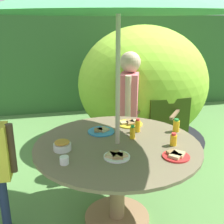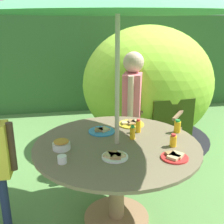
{
  "view_description": "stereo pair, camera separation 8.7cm",
  "coord_description": "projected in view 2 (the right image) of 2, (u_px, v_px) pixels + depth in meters",
  "views": [
    {
      "loc": [
        -0.51,
        -2.05,
        1.72
      ],
      "look_at": [
        -0.02,
        0.13,
        0.98
      ],
      "focal_mm": 44.49,
      "sensor_mm": 36.0,
      "label": 1
    },
    {
      "loc": [
        -0.42,
        -2.06,
        1.72
      ],
      "look_at": [
        -0.02,
        0.13,
        0.98
      ],
      "focal_mm": 44.49,
      "sensor_mm": 36.0,
      "label": 2
    }
  ],
  "objects": [
    {
      "name": "juice_bottle_center_back",
      "position": [
        132.0,
        133.0,
        2.38
      ],
      "size": [
        0.05,
        0.05,
        0.12
      ],
      "color": "yellow",
      "rests_on": "garden_table"
    },
    {
      "name": "plate_near_right",
      "position": [
        174.0,
        157.0,
        2.05
      ],
      "size": [
        0.2,
        0.2,
        0.03
      ],
      "color": "red",
      "rests_on": "garden_table"
    },
    {
      "name": "child_in_pink_shirt",
      "position": [
        133.0,
        95.0,
        3.24
      ],
      "size": [
        0.32,
        0.44,
        1.39
      ],
      "rotation": [
        0.0,
        0.0,
        -1.95
      ],
      "color": "#3F3F47",
      "rests_on": "ground_plane"
    },
    {
      "name": "plate_front_edge",
      "position": [
        131.0,
        123.0,
        2.71
      ],
      "size": [
        0.25,
        0.25,
        0.03
      ],
      "color": "yellow",
      "rests_on": "garden_table"
    },
    {
      "name": "snack_bowl",
      "position": [
        61.0,
        144.0,
        2.19
      ],
      "size": [
        0.14,
        0.14,
        0.08
      ],
      "color": "white",
      "rests_on": "garden_table"
    },
    {
      "name": "juice_bottle_center_front",
      "position": [
        138.0,
        126.0,
        2.52
      ],
      "size": [
        0.05,
        0.05,
        0.12
      ],
      "color": "yellow",
      "rests_on": "garden_table"
    },
    {
      "name": "garden_table",
      "position": [
        117.0,
        163.0,
        2.36
      ],
      "size": [
        1.38,
        1.38,
        0.75
      ],
      "color": "#93704C",
      "rests_on": "ground_plane"
    },
    {
      "name": "plate_far_left",
      "position": [
        115.0,
        156.0,
        2.06
      ],
      "size": [
        0.2,
        0.2,
        0.03
      ],
      "color": "white",
      "rests_on": "garden_table"
    },
    {
      "name": "juice_bottle_far_right",
      "position": [
        177.0,
        126.0,
        2.52
      ],
      "size": [
        0.06,
        0.06,
        0.12
      ],
      "color": "yellow",
      "rests_on": "garden_table"
    },
    {
      "name": "hedge_backdrop",
      "position": [
        82.0,
        63.0,
        5.62
      ],
      "size": [
        9.0,
        0.7,
        1.82
      ],
      "primitive_type": "cube",
      "color": "#33602D",
      "rests_on": "ground_plane"
    },
    {
      "name": "plate_near_left",
      "position": [
        102.0,
        131.0,
        2.54
      ],
      "size": [
        0.24,
        0.24,
        0.03
      ],
      "color": "#338CD8",
      "rests_on": "garden_table"
    },
    {
      "name": "dome_tent",
      "position": [
        147.0,
        85.0,
        4.07
      ],
      "size": [
        2.07,
        2.07,
        1.67
      ],
      "rotation": [
        0.0,
        0.0,
        0.07
      ],
      "color": "#8CC633",
      "rests_on": "ground_plane"
    },
    {
      "name": "wooden_chair",
      "position": [
        165.0,
        118.0,
        3.46
      ],
      "size": [
        0.66,
        0.67,
        1.0
      ],
      "rotation": [
        0.0,
        0.0,
        -0.67
      ],
      "color": "brown",
      "rests_on": "ground_plane"
    },
    {
      "name": "cup_near",
      "position": [
        62.0,
        159.0,
        1.98
      ],
      "size": [
        0.07,
        0.07,
        0.06
      ],
      "primitive_type": "cylinder",
      "color": "white",
      "rests_on": "garden_table"
    },
    {
      "name": "ground_plane",
      "position": [
        116.0,
        219.0,
        2.54
      ],
      "size": [
        10.0,
        10.0,
        0.02
      ],
      "primitive_type": "cube",
      "color": "#548442"
    },
    {
      "name": "juice_bottle_mid_left",
      "position": [
        173.0,
        141.0,
        2.24
      ],
      "size": [
        0.05,
        0.05,
        0.11
      ],
      "color": "yellow",
      "rests_on": "garden_table"
    }
  ]
}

